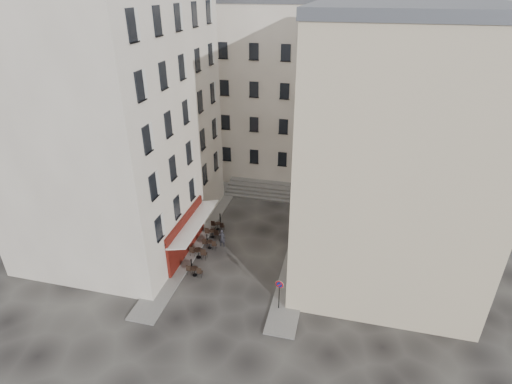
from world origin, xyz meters
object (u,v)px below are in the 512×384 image
(no_parking_sign, at_px, (279,290))
(bistro_table_a, at_px, (195,271))
(pedestrian, at_px, (222,238))
(bistro_table_b, at_px, (198,252))

(no_parking_sign, distance_m, bistro_table_a, 7.20)
(pedestrian, bearing_deg, no_parking_sign, 137.05)
(bistro_table_a, distance_m, pedestrian, 4.23)
(bistro_table_a, height_order, pedestrian, pedestrian)
(no_parking_sign, xyz_separation_m, pedestrian, (-5.98, 6.12, -0.91))
(pedestrian, bearing_deg, bistro_table_b, 58.82)
(bistro_table_a, bearing_deg, pedestrian, 78.76)
(bistro_table_b, bearing_deg, no_parking_sign, -29.47)
(bistro_table_a, xyz_separation_m, pedestrian, (0.82, 4.13, 0.36))
(bistro_table_b, distance_m, pedestrian, 2.42)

